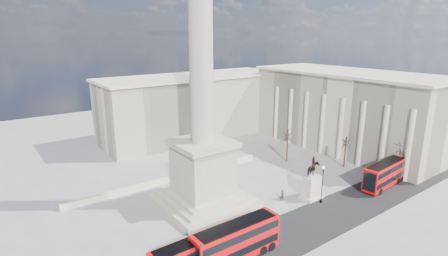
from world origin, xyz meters
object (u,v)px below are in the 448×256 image
Objects in this scene: pedestrian_walking at (282,195)px; pedestrian_standing at (320,188)px; victorian_lamp at (322,181)px; nelsons_column at (202,128)px; red_bus_a at (193,256)px; equestrian_statue at (312,184)px; red_bus_c at (385,174)px; red_bus_b at (237,241)px; pedestrian_crossing at (249,203)px.

pedestrian_walking reaches higher than pedestrian_standing.
victorian_lamp is at bearing 0.38° from pedestrian_standing.
pedestrian_walking is at bearing -32.16° from nelsons_column.
pedestrian_walking is at bearing 17.42° from red_bus_a.
red_bus_a is 1.37× the size of equestrian_statue.
red_bus_a is at bearing -126.74° from nelsons_column.
pedestrian_walking is (21.79, 7.01, -1.24)m from red_bus_a.
red_bus_c is at bearing -17.98° from equestrian_statue.
red_bus_b is 6.18× the size of pedestrian_walking.
pedestrian_crossing is at bearing 161.15° from equestrian_statue.
pedestrian_crossing is (-13.79, 3.13, -0.15)m from pedestrian_standing.
pedestrian_crossing is (-10.80, 3.69, -1.85)m from equestrian_statue.
nelsons_column is at bearing 149.45° from equestrian_statue.
nelsons_column reaches higher than pedestrian_standing.
equestrian_statue is 3.90× the size of pedestrian_walking.
pedestrian_walking is (11.27, -7.08, -11.94)m from nelsons_column.
pedestrian_standing is 1.20× the size of pedestrian_crossing.
red_bus_c is 6.00× the size of pedestrian_walking.
red_bus_c is at bearing -0.45° from red_bus_a.
nelsons_column is at bearing 52.83° from red_bus_a.
victorian_lamp is at bearing -89.18° from equestrian_statue.
pedestrian_standing is (23.65, 6.22, -1.64)m from red_bus_b.
red_bus_b reaches higher than pedestrian_crossing.
equestrian_statue reaches higher than red_bus_b.
equestrian_statue is 11.56m from pedestrian_crossing.
pedestrian_walking is 7.80m from pedestrian_standing.
nelsons_column is 6.56× the size of equestrian_statue.
red_bus_a is (-10.52, -14.09, -10.70)m from nelsons_column.
nelsons_column is 18.87m from red_bus_b.
red_bus_b is at bearing -164.67° from equestrian_statue.
red_bus_a is 29.89m from pedestrian_standing.
nelsons_column is 21.13m from equestrian_statue.
pedestrian_crossing is at bearing 157.07° from red_bus_c.
red_bus_b is at bearing -170.17° from victorian_lamp.
pedestrian_walking is at bearing -54.12° from pedestrian_standing.
equestrian_statue is (20.66, 5.66, 0.05)m from red_bus_b.
pedestrian_standing is (29.40, 5.28, -1.30)m from red_bus_a.
red_bus_a is 26.61m from victorian_lamp.
pedestrian_standing is at bearing 10.55° from equestrian_statue.
red_bus_b is 1.85× the size of victorian_lamp.
pedestrian_standing reaches higher than pedestrian_crossing.
pedestrian_walking is (16.04, 7.95, -1.58)m from red_bus_b.
pedestrian_walking is 1.28× the size of pedestrian_crossing.
red_bus_b is 1.03× the size of red_bus_c.
pedestrian_crossing is at bearing 166.85° from pedestrian_walking.
red_bus_c is at bearing -24.85° from nelsons_column.
victorian_lamp reaches higher than pedestrian_crossing.
equestrian_statue is (-0.03, 2.08, -1.21)m from victorian_lamp.
victorian_lamp is 3.33× the size of pedestrian_walking.
red_bus_c reaches higher than red_bus_a.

